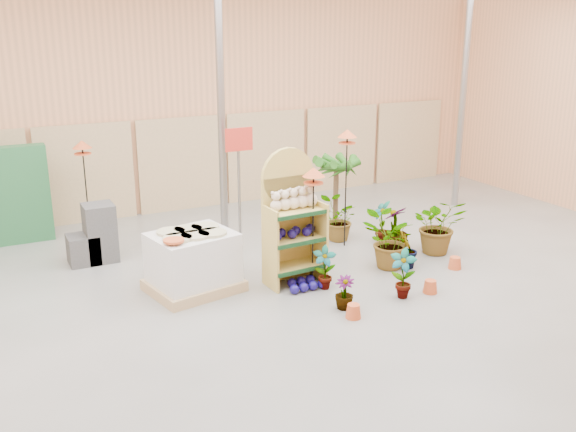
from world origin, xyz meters
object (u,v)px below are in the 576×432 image
display_shelf (290,222)px  pallet_stack (193,262)px  potted_plant_2 (388,241)px  bird_table_front (314,176)px

display_shelf → pallet_stack: display_shelf is taller
potted_plant_2 → pallet_stack: bearing=169.7°
pallet_stack → bird_table_front: (1.77, -0.53, 1.25)m
display_shelf → bird_table_front: (0.27, -0.23, 0.75)m
pallet_stack → bird_table_front: 2.23m
bird_table_front → potted_plant_2: bird_table_front is taller
display_shelf → pallet_stack: (-1.50, 0.30, -0.51)m
bird_table_front → potted_plant_2: size_ratio=1.96×
bird_table_front → potted_plant_2: 1.87m
bird_table_front → potted_plant_2: bearing=-1.8°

